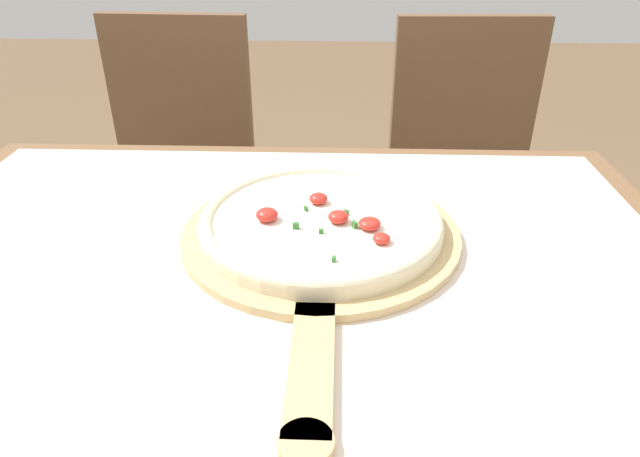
% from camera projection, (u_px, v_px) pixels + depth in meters
% --- Properties ---
extents(dining_table, '(1.14, 0.87, 0.74)m').
position_uv_depth(dining_table, '(278.00, 347.00, 0.78)').
color(dining_table, brown).
rests_on(dining_table, ground_plane).
extents(towel_cloth, '(1.06, 0.79, 0.00)m').
position_uv_depth(towel_cloth, '(275.00, 274.00, 0.72)').
color(towel_cloth, silver).
rests_on(towel_cloth, dining_table).
extents(pizza_peel, '(0.38, 0.57, 0.01)m').
position_uv_depth(pizza_peel, '(320.00, 240.00, 0.78)').
color(pizza_peel, tan).
rests_on(pizza_peel, towel_cloth).
extents(pizza, '(0.33, 0.33, 0.04)m').
position_uv_depth(pizza, '(321.00, 221.00, 0.78)').
color(pizza, beige).
rests_on(pizza, pizza_peel).
extents(chair_left, '(0.42, 0.42, 0.91)m').
position_uv_depth(chair_left, '(178.00, 168.00, 1.53)').
color(chair_left, brown).
rests_on(chair_left, ground_plane).
extents(chair_right, '(0.41, 0.41, 0.91)m').
position_uv_depth(chair_right, '(464.00, 172.00, 1.51)').
color(chair_right, brown).
rests_on(chair_right, ground_plane).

